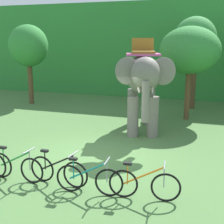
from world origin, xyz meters
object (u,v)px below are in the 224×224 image
Objects in this scene: tree_right at (28,46)px; tree_far_right at (190,51)px; bike_green at (16,167)px; bike_teal at (89,179)px; tree_left at (195,40)px; bike_orange at (144,184)px; bike_black at (58,171)px; elephant at (143,79)px.

tree_far_right is (9.14, -1.01, -0.12)m from tree_right.
bike_green is 2.15m from bike_teal.
tree_left is 2.88× the size of bike_orange.
tree_right is at bearing 125.93° from bike_black.
elephant is 6.14m from bike_green.
tree_far_right reaches higher than bike_green.
elephant is at bearing 67.91° from bike_green.
bike_orange is at bearing -91.68° from tree_far_right.
tree_left is at bearing 81.61° from bike_teal.
bike_green and bike_orange have the same top height.
bike_green is 1.20m from bike_black.
bike_black is at bearing 166.68° from bike_teal.
bike_black is at bearing -107.32° from tree_far_right.
bike_black is (1.20, 0.13, 0.00)m from bike_green.
bike_teal is 1.35m from bike_orange.
bike_teal is (-0.05, -5.53, -1.82)m from elephant.
bike_teal is 1.00× the size of bike_orange.
elephant is 2.48× the size of bike_teal.
bike_green is 1.00× the size of bike_black.
bike_teal is at bearing -2.64° from bike_green.
bike_orange is (2.29, -0.08, 0.00)m from bike_black.
bike_black is 2.29m from bike_orange.
bike_orange is (3.49, 0.05, 0.00)m from bike_green.
tree_right is 2.68× the size of bike_orange.
tree_left is at bearing 76.53° from bike_black.
tree_right is 2.67× the size of bike_black.
tree_far_right reaches higher than bike_black.
bike_teal is (-1.61, -10.94, -3.30)m from tree_left.
tree_left reaches higher than elephant.
tree_left reaches higher than tree_far_right.
bike_green is at bearing -112.09° from elephant.
bike_orange is (1.34, 0.15, 0.00)m from bike_teal.
tree_right is at bearing 153.40° from elephant.
tree_far_right is at bearing 65.66° from bike_green.
tree_far_right is 2.53× the size of bike_black.
bike_orange is at bearing 0.84° from bike_green.
elephant is 2.49× the size of bike_orange.
tree_right is 2.67× the size of bike_teal.
elephant is (-1.56, -5.41, -1.49)m from tree_left.
bike_teal is (0.95, -0.23, 0.00)m from bike_black.
elephant is at bearing -118.46° from tree_far_right.
bike_teal is at bearing -98.39° from tree_left.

